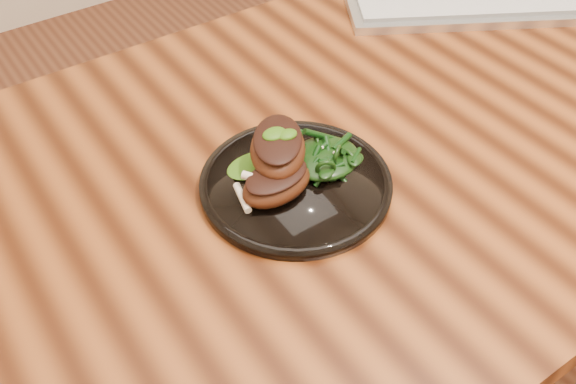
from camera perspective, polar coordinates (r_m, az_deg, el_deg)
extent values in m
plane|color=#582B19|center=(1.56, 8.45, -14.90)|extent=(4.00, 4.00, 0.00)
cube|color=#381607|center=(1.01, 12.72, 7.00)|extent=(1.60, 0.80, 0.04)
cylinder|color=#331B0B|center=(1.89, 20.08, 10.45)|extent=(0.06, 0.06, 0.71)
cylinder|color=black|center=(0.82, 0.70, 0.70)|extent=(0.25, 0.25, 0.01)
torus|color=black|center=(0.82, 0.70, 0.79)|extent=(0.25, 0.25, 0.01)
cylinder|color=black|center=(0.82, 0.70, 0.93)|extent=(0.16, 0.16, 0.00)
ellipsoid|color=#4A1F0E|center=(0.79, -1.02, 0.69)|extent=(0.10, 0.07, 0.04)
ellipsoid|color=black|center=(0.78, -1.04, 1.48)|extent=(0.09, 0.06, 0.01)
cylinder|color=beige|center=(0.78, -4.08, -0.51)|extent=(0.02, 0.05, 0.01)
ellipsoid|color=#204D08|center=(0.77, -1.04, 1.79)|extent=(0.03, 0.02, 0.01)
ellipsoid|color=#4A1F0E|center=(0.80, -0.91, 3.80)|extent=(0.12, 0.13, 0.04)
ellipsoid|color=black|center=(0.79, -0.92, 4.73)|extent=(0.11, 0.12, 0.01)
cylinder|color=beige|center=(0.77, -2.27, 1.04)|extent=(0.04, 0.05, 0.01)
ellipsoid|color=#204D08|center=(0.79, -0.93, 5.08)|extent=(0.03, 0.02, 0.01)
ellipsoid|color=#204D08|center=(0.84, -3.12, 2.39)|extent=(0.07, 0.05, 0.00)
ellipsoid|color=black|center=(0.84, 3.26, 3.02)|extent=(0.10, 0.08, 0.02)
cube|color=silver|center=(1.25, 16.41, 15.52)|extent=(0.47, 0.35, 0.02)
cube|color=silver|center=(1.25, 16.52, 15.97)|extent=(0.43, 0.31, 0.01)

